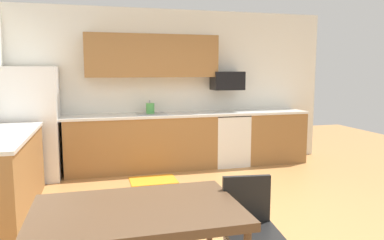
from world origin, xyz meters
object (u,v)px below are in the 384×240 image
refrigerator (33,124)px  kettle (150,109)px  dining_table (137,216)px  chair_near_table (250,224)px  oven_range (228,139)px  microwave (227,81)px

refrigerator → kettle: bearing=4.1°
refrigerator → kettle: 1.83m
dining_table → chair_near_table: size_ratio=1.65×
oven_range → dining_table: bearing=-119.0°
kettle → chair_near_table: bearing=-86.6°
microwave → chair_near_table: bearing=-107.5°
oven_range → dining_table: size_ratio=0.65×
dining_table → chair_near_table: (0.86, 0.06, -0.18)m
microwave → dining_table: size_ratio=0.39×
refrigerator → chair_near_table: 4.07m
refrigerator → kettle: (1.82, 0.13, 0.16)m
refrigerator → chair_near_table: refrigerator is taller
dining_table → chair_near_table: bearing=4.1°
refrigerator → microwave: 3.26m
oven_range → microwave: bearing=90.0°
dining_table → kettle: kettle is taller
dining_table → oven_range: bearing=61.0°
chair_near_table → kettle: 3.68m
oven_range → chair_near_table: oven_range is taller
refrigerator → dining_table: bearing=-71.8°
dining_table → kettle: (0.64, 3.70, 0.34)m
microwave → kettle: bearing=-177.9°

